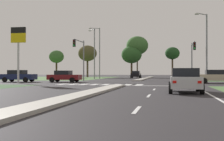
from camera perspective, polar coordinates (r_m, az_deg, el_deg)
The scene contains 33 objects.
ground_plane at distance 35.04m, azimuth 3.44°, elevation -2.40°, with size 200.00×200.00×0.00m, color #282628.
grass_verge_far_left at distance 66.43m, azimuth -15.99°, elevation -1.40°, with size 35.00×35.00×0.01m, color #476B38.
median_island_near at distance 16.41m, azimuth -5.28°, elevation -4.53°, with size 1.20×22.00×0.14m, color #ADA89E.
median_island_far at distance 59.90m, azimuth 6.56°, elevation -1.46°, with size 1.20×36.00×0.14m, color gray.
lane_dash_near at distance 10.11m, azimuth 4.81°, elevation -7.54°, with size 0.14×2.00×0.01m, color silver.
lane_dash_second at distance 16.06m, azimuth 7.10°, elevation -4.85°, with size 0.14×2.00×0.01m, color silver.
lane_dash_third at distance 22.03m, azimuth 8.15°, elevation -3.62°, with size 0.14×2.00×0.01m, color silver.
edge_line_right at distance 16.92m, azimuth 18.71°, elevation -4.61°, with size 0.14×24.00×0.01m, color silver.
stop_bar_near at distance 27.76m, azimuth 9.35°, elevation -2.93°, with size 6.40×0.50×0.01m, color silver.
crosswalk_bar_near at distance 31.52m, azimuth -9.46°, elevation -2.62°, with size 0.70×2.80×0.01m, color silver.
crosswalk_bar_second at distance 31.13m, azimuth -7.47°, elevation -2.65°, with size 0.70×2.80×0.01m, color silver.
crosswalk_bar_third at distance 30.79m, azimuth -5.44°, elevation -2.68°, with size 0.70×2.80×0.01m, color silver.
crosswalk_bar_fourth at distance 30.49m, azimuth -3.36°, elevation -2.70°, with size 0.70×2.80×0.01m, color silver.
crosswalk_bar_fifth at distance 30.22m, azimuth -1.24°, elevation -2.72°, with size 0.70×2.80×0.01m, color silver.
crosswalk_bar_sixth at distance 30.00m, azimuth 0.91°, elevation -2.74°, with size 0.70×2.80×0.01m, color silver.
crosswalk_bar_seventh at distance 29.82m, azimuth 3.08°, elevation -2.76°, with size 0.70×2.80×0.01m, color silver.
crosswalk_bar_eighth at distance 29.69m, azimuth 5.29°, elevation -2.77°, with size 0.70×2.80×0.01m, color silver.
car_beige_near at distance 35.55m, azimuth 19.45°, elevation -1.08°, with size 4.55×2.06×1.54m.
car_black_second at distance 62.39m, azimuth 4.64°, elevation -0.77°, with size 2.00×4.18×1.52m.
car_navy_third at distance 40.14m, azimuth -17.62°, elevation -1.00°, with size 4.52×1.95×1.54m.
car_silver_fourth at distance 18.98m, azimuth 13.88°, elevation -1.82°, with size 2.00×4.24×1.52m.
car_maroon_sixth at distance 37.82m, azimuth -9.19°, elevation -1.10°, with size 4.14×2.02×1.47m.
traffic_signal_far_left at distance 41.57m, azimuth -6.12°, elevation 3.47°, with size 0.32×4.71×5.84m.
traffic_signal_far_right at distance 39.76m, azimuth 15.31°, elevation 3.06°, with size 0.32×4.65×5.22m.
street_lamp_second at distance 35.92m, azimuth 17.59°, elevation 4.88°, with size 1.61×1.59×8.01m.
street_lamp_third at distance 54.50m, azimuth -3.49°, elevation 3.77°, with size 1.61×1.52×9.27m.
street_lamp_fourth at distance 58.28m, azimuth -2.57°, elevation 3.88°, with size 2.03×1.29×9.97m.
fuel_price_totem at distance 36.31m, azimuth -17.60°, elevation 5.23°, with size 1.80×0.24×6.52m.
treeline_near at distance 74.34m, azimuth -10.65°, elevation 2.60°, with size 3.66×3.66×6.66m.
treeline_second at distance 73.63m, azimuth -4.74°, elevation 3.30°, with size 4.62×4.62×7.91m.
treeline_third at distance 70.67m, azimuth 3.79°, elevation 3.04°, with size 4.83×4.83×7.50m.
treeline_fourth at distance 71.67m, azimuth 4.89°, elevation 4.80°, with size 5.25×5.25×9.91m.
treeline_fifth at distance 71.74m, azimuth 11.55°, elevation 3.22°, with size 3.42×3.42×7.22m.
Camera 1 is at (4.57, -4.72, 1.28)m, focal length 47.46 mm.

